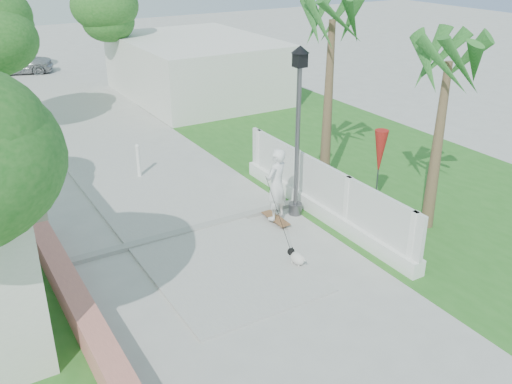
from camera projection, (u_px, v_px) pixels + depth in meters
ground at (338, 378)px, 9.60m from camera, size 90.00×90.00×0.00m
path_strip at (56, 103)px, 25.24m from camera, size 3.20×36.00×0.06m
curb at (188, 231)px, 14.28m from camera, size 6.50×0.25×0.10m
grass_right at (354, 157)px, 19.13m from camera, size 8.00×20.00×0.01m
pink_wall at (82, 314)px, 10.71m from camera, size 0.45×8.20×0.80m
lattice_fence at (322, 198)px, 14.88m from camera, size 0.35×7.00×1.50m
building_right at (197, 67)px, 25.95m from camera, size 6.00×8.00×2.60m
street_lamp at (298, 127)px, 14.26m from camera, size 0.44×0.44×4.44m
bollard at (138, 160)px, 17.28m from camera, size 0.14×0.14×1.09m
patio_umbrella at (380, 153)px, 14.67m from camera, size 0.36×0.36×2.30m
tree_path_right at (119, 17)px, 25.30m from camera, size 3.00×3.00×4.79m
palm_far at (332, 32)px, 14.99m from camera, size 1.80×1.80×5.30m
palm_near at (447, 72)px, 13.00m from camera, size 1.80×1.80×4.70m
skateboarder at (278, 201)px, 13.87m from camera, size 1.16×2.37×2.01m
dog at (296, 257)px, 12.78m from camera, size 0.33×0.57×0.40m
parked_car at (13, 62)px, 30.17m from camera, size 4.34×2.71×1.38m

